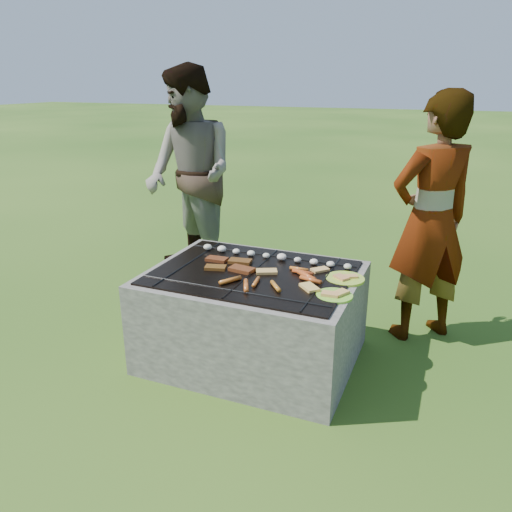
% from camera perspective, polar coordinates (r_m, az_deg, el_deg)
% --- Properties ---
extents(lawn, '(60.00, 60.00, 0.00)m').
position_cam_1_polar(lawn, '(3.40, -0.33, -11.43)').
color(lawn, '#204912').
rests_on(lawn, ground).
extents(fire_pit, '(1.30, 1.00, 0.62)m').
position_cam_1_polar(fire_pit, '(3.27, -0.34, -7.19)').
color(fire_pit, gray).
rests_on(fire_pit, ground).
extents(mushrooms, '(1.06, 0.06, 0.04)m').
position_cam_1_polar(mushrooms, '(3.36, 1.43, 0.06)').
color(mushrooms, beige).
rests_on(mushrooms, fire_pit).
extents(pork_slabs, '(0.38, 0.26, 0.02)m').
position_cam_1_polar(pork_slabs, '(3.23, -2.95, -0.97)').
color(pork_slabs, '#913E1A').
rests_on(pork_slabs, fire_pit).
extents(sausages, '(0.56, 0.47, 0.03)m').
position_cam_1_polar(sausages, '(2.99, 2.50, -2.66)').
color(sausages, orange).
rests_on(sausages, fire_pit).
extents(bread_on_grate, '(0.47, 0.43, 0.02)m').
position_cam_1_polar(bread_on_grate, '(3.05, 4.40, -2.34)').
color(bread_on_grate, tan).
rests_on(bread_on_grate, fire_pit).
extents(plate_far, '(0.27, 0.27, 0.03)m').
position_cam_1_polar(plate_far, '(3.08, 10.14, -2.56)').
color(plate_far, yellow).
rests_on(plate_far, fire_pit).
extents(plate_near, '(0.25, 0.25, 0.03)m').
position_cam_1_polar(plate_near, '(2.84, 8.97, -4.44)').
color(plate_near, '#B9EC38').
rests_on(plate_near, fire_pit).
extents(cook, '(0.74, 0.71, 1.70)m').
position_cam_1_polar(cook, '(3.57, 19.34, 3.81)').
color(cook, gray).
rests_on(cook, ground).
extents(bystander, '(1.16, 1.09, 1.89)m').
position_cam_1_polar(bystander, '(4.52, -7.56, 9.11)').
color(bystander, gray).
rests_on(bystander, ground).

